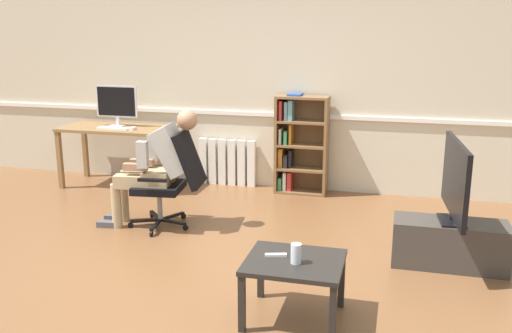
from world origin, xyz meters
name	(u,v)px	position (x,y,z in m)	size (l,w,h in m)	color
ground_plane	(213,271)	(0.00, 0.00, 0.00)	(18.00, 18.00, 0.00)	brown
back_wall	(281,79)	(0.00, 2.65, 1.35)	(12.00, 0.13, 2.70)	beige
computer_desk	(117,135)	(-1.99, 2.15, 0.66)	(1.38, 0.67, 0.76)	olive
imac_monitor	(117,103)	(-2.01, 2.23, 1.05)	(0.55, 0.14, 0.51)	silver
keyboard	(113,128)	(-1.95, 2.01, 0.77)	(0.40, 0.12, 0.02)	white
computer_mouse	(133,128)	(-1.71, 2.03, 0.77)	(0.06, 0.10, 0.03)	white
bookshelf	(298,145)	(0.26, 2.44, 0.59)	(0.62, 0.29, 1.21)	brown
radiator	(227,162)	(-0.67, 2.54, 0.29)	(0.74, 0.08, 0.59)	white
office_chair	(173,176)	(-0.72, 0.91, 0.53)	(0.77, 0.63, 0.98)	black
person_seated	(156,164)	(-0.88, 0.89, 0.65)	(1.05, 0.43, 1.20)	tan
tv_stand	(449,244)	(1.90, 0.61, 0.20)	(0.93, 0.37, 0.39)	#3D3833
tv_screen	(455,180)	(1.90, 0.61, 0.75)	(0.23, 1.00, 0.68)	black
coffee_table	(294,268)	(0.80, -0.59, 0.38)	(0.66, 0.57, 0.44)	black
drinking_glass	(296,254)	(0.81, -0.64, 0.50)	(0.07, 0.07, 0.14)	silver
spare_remote	(276,255)	(0.66, -0.56, 0.45)	(0.04, 0.15, 0.02)	white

